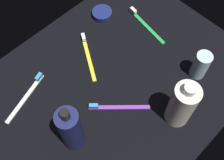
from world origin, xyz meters
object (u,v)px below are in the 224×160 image
lotion_bottle (71,129)px  toothbrush_white (27,95)px  bodywash_bottle (182,105)px  toothbrush_green (145,24)px  toothbrush_purple (116,107)px  cream_tin_left (102,14)px  toothbrush_yellow (88,54)px  deodorant_stick (201,65)px

lotion_bottle → toothbrush_white: lotion_bottle is taller
bodywash_bottle → toothbrush_green: size_ratio=1.02×
toothbrush_purple → bodywash_bottle: bearing=-53.3°
cream_tin_left → toothbrush_white: bearing=-169.7°
lotion_bottle → toothbrush_white: 22.05cm
bodywash_bottle → toothbrush_yellow: 34.69cm
deodorant_stick → toothbrush_purple: 28.37cm
lotion_bottle → bodywash_bottle: lotion_bottle is taller
lotion_bottle → toothbrush_yellow: bearing=40.2°
toothbrush_white → toothbrush_purple: same height
bodywash_bottle → deodorant_stick: bodywash_bottle is taller
lotion_bottle → cream_tin_left: lotion_bottle is taller
toothbrush_yellow → toothbrush_purple: 20.52cm
lotion_bottle → cream_tin_left: bearing=36.6°
bodywash_bottle → deodorant_stick: (15.77, 4.62, -3.45)cm
bodywash_bottle → toothbrush_purple: bearing=126.7°
lotion_bottle → toothbrush_white: bearing=92.9°
toothbrush_purple → cream_tin_left: 35.55cm
toothbrush_yellow → bodywash_bottle: bearing=-83.4°
deodorant_stick → toothbrush_purple: deodorant_stick is taller
lotion_bottle → deodorant_stick: lotion_bottle is taller
deodorant_stick → toothbrush_green: deodorant_stick is taller
toothbrush_yellow → toothbrush_green: same height
deodorant_stick → toothbrush_green: 25.06cm
lotion_bottle → bodywash_bottle: (25.56, -15.28, -0.69)cm
toothbrush_green → lotion_bottle: bearing=-162.5°
toothbrush_white → toothbrush_green: 45.58cm
toothbrush_yellow → cream_tin_left: 17.33cm
toothbrush_white → toothbrush_green: bearing=-8.2°
toothbrush_green → toothbrush_yellow: bearing=168.8°
bodywash_bottle → lotion_bottle: bearing=149.1°
toothbrush_green → toothbrush_white: bearing=171.8°
cream_tin_left → toothbrush_purple: bearing=-127.4°
lotion_bottle → deodorant_stick: (41.33, -10.65, -4.14)cm
lotion_bottle → bodywash_bottle: bearing=-30.9°
bodywash_bottle → toothbrush_white: bodywash_bottle is taller
cream_tin_left → toothbrush_green: bearing=-60.4°
deodorant_stick → toothbrush_yellow: 35.29cm
toothbrush_yellow → toothbrush_green: (22.45, -4.44, 0.00)cm
bodywash_bottle → deodorant_stick: bearing=16.3°
toothbrush_white → cream_tin_left: size_ratio=2.52×
toothbrush_green → toothbrush_purple: bearing=-152.8°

